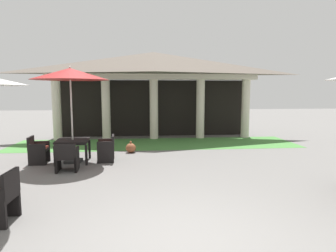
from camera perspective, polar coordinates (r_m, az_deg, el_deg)
The scene contains 9 objects.
ground_plane at distance 4.53m, azimuth 2.91°, elevation -22.20°, with size 60.00×60.00×0.00m, color slate.
background_pavilion at distance 13.48m, azimuth -2.84°, elevation 10.46°, with size 9.84×2.72×3.92m.
lawn_strip at distance 12.18m, azimuth -2.46°, elevation -3.47°, with size 11.64×2.77×0.01m, color #47843D.
patio_table_near_foreground at distance 9.44m, azimuth -18.13°, elevation -3.11°, with size 1.02×1.02×0.71m.
patio_umbrella_near_foreground at distance 9.32m, azimuth -18.61°, elevation 9.45°, with size 2.30×2.30×2.94m.
patio_chair_near_foreground_east at distance 9.37m, azimuth -11.86°, elevation -4.27°, with size 0.55×0.65×0.82m.
patio_chair_near_foreground_west at distance 9.69m, azimuth -24.09°, elevation -4.36°, with size 0.55×0.61×0.84m.
patio_chair_near_foreground_south at distance 8.49m, azimuth -19.15°, elevation -5.84°, with size 0.61×0.63×0.79m.
terracotta_urn at distance 10.52m, azimuth -7.29°, elevation -4.26°, with size 0.36×0.36×0.42m.
Camera 1 is at (-0.57, -3.91, 2.20)m, focal length 31.15 mm.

